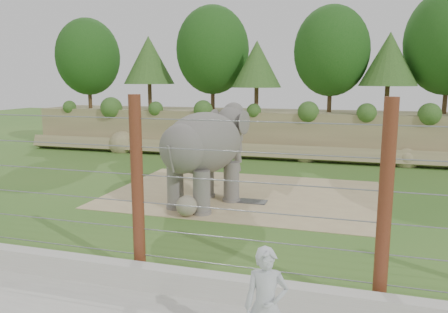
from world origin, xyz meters
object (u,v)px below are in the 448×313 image
(barrier_fence, at_px, (137,188))
(elephant, at_px, (204,157))
(zookeeper, at_px, (266,306))
(stone_ball, at_px, (187,206))

(barrier_fence, bearing_deg, elephant, 94.73)
(barrier_fence, bearing_deg, zookeeper, -33.71)
(elephant, xyz_separation_m, stone_ball, (-0.10, -1.42, -1.33))
(stone_ball, xyz_separation_m, zookeeper, (3.82, -6.43, 0.57))
(barrier_fence, xyz_separation_m, zookeeper, (3.25, -2.17, -1.08))
(stone_ball, distance_m, zookeeper, 7.50)
(stone_ball, relative_size, zookeeper, 0.37)
(stone_ball, bearing_deg, zookeeper, -59.29)
(elephant, distance_m, stone_ball, 1.95)
(elephant, bearing_deg, stone_ball, -77.29)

